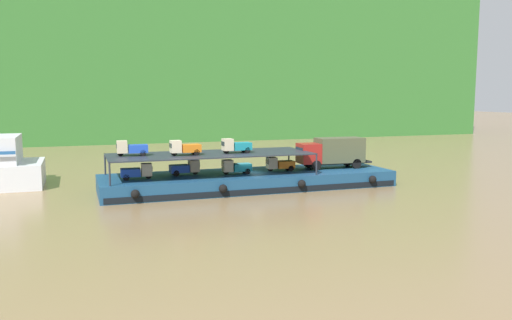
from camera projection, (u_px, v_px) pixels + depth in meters
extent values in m
plane|color=olive|center=(249.00, 188.00, 49.86)|extent=(400.00, 400.00, 0.00)
cube|color=#33702D|center=(152.00, 53.00, 106.18)|extent=(143.98, 25.15, 35.21)
cube|color=navy|center=(249.00, 180.00, 49.76)|extent=(28.06, 7.59, 1.50)
cube|color=black|center=(263.00, 191.00, 46.24)|extent=(27.49, 0.06, 0.50)
sphere|color=black|center=(135.00, 194.00, 42.30)|extent=(0.74, 0.74, 0.74)
sphere|color=black|center=(223.00, 189.00, 44.76)|extent=(0.74, 0.74, 0.74)
sphere|color=black|center=(302.00, 184.00, 47.22)|extent=(0.74, 0.74, 0.74)
sphere|color=black|center=(373.00, 179.00, 49.68)|extent=(0.74, 0.74, 0.74)
cube|color=maroon|center=(309.00, 153.00, 51.86)|extent=(2.09, 2.26, 2.00)
cube|color=#192833|center=(299.00, 150.00, 51.52)|extent=(0.14, 1.84, 0.60)
cube|color=#474C33|center=(339.00, 150.00, 52.82)|extent=(4.89, 2.49, 2.50)
cube|color=black|center=(339.00, 162.00, 52.98)|extent=(6.85, 1.66, 0.20)
cylinder|color=black|center=(308.00, 163.00, 53.07)|extent=(1.01, 0.32, 1.00)
cylinder|color=black|center=(316.00, 165.00, 51.15)|extent=(1.01, 0.32, 1.00)
cylinder|color=black|center=(347.00, 161.00, 54.36)|extent=(1.01, 0.32, 1.00)
cylinder|color=black|center=(356.00, 164.00, 52.44)|extent=(1.01, 0.32, 1.00)
cylinder|color=#232833|center=(289.00, 156.00, 54.47)|extent=(0.16, 0.16, 2.00)
cylinder|color=#232833|center=(316.00, 164.00, 48.27)|extent=(0.16, 0.16, 2.00)
cylinder|color=#232833|center=(105.00, 164.00, 48.32)|extent=(0.16, 0.16, 2.00)
cylinder|color=#232833|center=(110.00, 174.00, 42.12)|extent=(0.16, 0.16, 2.00)
cube|color=#232833|center=(211.00, 154.00, 48.18)|extent=(18.86, 6.79, 0.10)
cube|color=#1E47B7|center=(130.00, 172.00, 45.53)|extent=(1.75, 1.27, 0.70)
cube|color=beige|center=(147.00, 170.00, 45.91)|extent=(0.94, 1.04, 1.10)
cube|color=#19232D|center=(152.00, 168.00, 46.03)|extent=(0.08, 0.85, 0.38)
cylinder|color=black|center=(148.00, 176.00, 46.02)|extent=(0.57, 0.16, 0.56)
cylinder|color=black|center=(126.00, 177.00, 44.96)|extent=(0.57, 0.16, 0.56)
cylinder|color=black|center=(126.00, 176.00, 45.96)|extent=(0.57, 0.16, 0.56)
cube|color=#1E47B7|center=(179.00, 169.00, 47.92)|extent=(1.76, 1.28, 0.70)
cube|color=#C6B793|center=(194.00, 166.00, 48.42)|extent=(0.95, 1.04, 1.10)
cube|color=#19232D|center=(199.00, 164.00, 48.58)|extent=(0.08, 0.85, 0.38)
cylinder|color=black|center=(195.00, 171.00, 48.55)|extent=(0.57, 0.17, 0.56)
cylinder|color=black|center=(176.00, 173.00, 47.33)|extent=(0.57, 0.17, 0.56)
cylinder|color=black|center=(174.00, 172.00, 48.30)|extent=(0.57, 0.17, 0.56)
cube|color=teal|center=(242.00, 167.00, 48.92)|extent=(1.72, 1.22, 0.70)
cube|color=#C6B793|center=(227.00, 166.00, 48.45)|extent=(0.91, 1.01, 1.10)
cube|color=#19232D|center=(223.00, 165.00, 48.29)|extent=(0.05, 0.85, 0.38)
cylinder|color=black|center=(226.00, 172.00, 48.47)|extent=(0.56, 0.15, 0.56)
cylinder|color=black|center=(244.00, 170.00, 49.59)|extent=(0.56, 0.15, 0.56)
cylinder|color=black|center=(247.00, 171.00, 48.59)|extent=(0.56, 0.15, 0.56)
cube|color=orange|center=(285.00, 164.00, 50.88)|extent=(1.75, 1.27, 0.70)
cube|color=#C6B793|center=(272.00, 163.00, 50.45)|extent=(0.94, 1.04, 1.10)
cube|color=#19232D|center=(267.00, 162.00, 50.30)|extent=(0.07, 0.85, 0.38)
cylinder|color=black|center=(270.00, 169.00, 50.48)|extent=(0.57, 0.16, 0.56)
cylinder|color=black|center=(287.00, 167.00, 51.54)|extent=(0.57, 0.16, 0.56)
cylinder|color=black|center=(291.00, 168.00, 50.54)|extent=(0.57, 0.16, 0.56)
cube|color=#1E47B7|center=(138.00, 149.00, 46.45)|extent=(1.75, 1.27, 0.70)
cube|color=#C6B793|center=(122.00, 147.00, 46.02)|extent=(0.94, 1.04, 1.10)
cube|color=#19232D|center=(116.00, 146.00, 45.87)|extent=(0.08, 0.85, 0.38)
cylinder|color=black|center=(120.00, 153.00, 46.04)|extent=(0.57, 0.16, 0.56)
cylinder|color=black|center=(142.00, 152.00, 47.11)|extent=(0.57, 0.16, 0.56)
cylinder|color=black|center=(143.00, 153.00, 46.10)|extent=(0.57, 0.16, 0.56)
cube|color=orange|center=(191.00, 148.00, 46.86)|extent=(1.76, 1.29, 0.70)
cube|color=beige|center=(176.00, 147.00, 46.31)|extent=(0.95, 1.05, 1.10)
cube|color=#19232D|center=(170.00, 146.00, 46.12)|extent=(0.08, 0.85, 0.38)
cylinder|color=black|center=(174.00, 153.00, 46.32)|extent=(0.57, 0.17, 0.56)
cylinder|color=black|center=(194.00, 151.00, 47.54)|extent=(0.57, 0.17, 0.56)
cylinder|color=black|center=(197.00, 152.00, 46.57)|extent=(0.57, 0.17, 0.56)
cube|color=teal|center=(242.00, 146.00, 48.70)|extent=(1.76, 1.29, 0.70)
cube|color=beige|center=(228.00, 145.00, 48.15)|extent=(0.95, 1.05, 1.10)
cube|color=#19232D|center=(223.00, 144.00, 47.96)|extent=(0.08, 0.85, 0.38)
cylinder|color=black|center=(226.00, 150.00, 48.16)|extent=(0.57, 0.17, 0.56)
cylinder|color=black|center=(244.00, 149.00, 49.38)|extent=(0.57, 0.17, 0.56)
cylinder|color=black|center=(248.00, 150.00, 48.41)|extent=(0.57, 0.17, 0.56)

